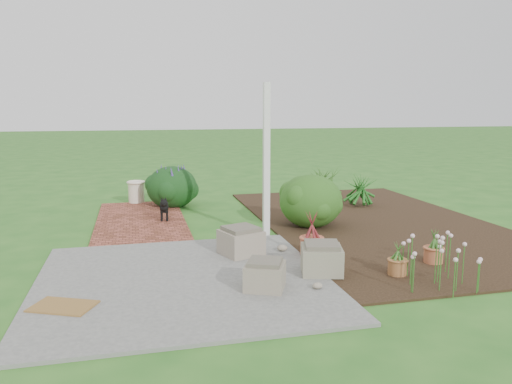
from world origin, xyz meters
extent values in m
plane|color=#28621F|center=(0.00, 0.00, 0.00)|extent=(80.00, 80.00, 0.00)
cube|color=#5E5E5B|center=(-1.25, -1.75, 0.02)|extent=(3.50, 3.50, 0.04)
cube|color=brown|center=(-1.70, 1.75, 0.02)|extent=(1.60, 3.50, 0.04)
cube|color=black|center=(2.50, 0.50, 0.01)|extent=(4.00, 7.00, 0.03)
cube|color=white|center=(0.30, 0.10, 1.25)|extent=(0.10, 0.10, 2.50)
cube|color=#76735C|center=(0.48, -1.95, 0.21)|extent=(0.62, 0.62, 0.33)
cube|color=#786F59|center=(-0.36, -2.31, 0.19)|extent=(0.58, 0.58, 0.29)
cube|color=gray|center=(-0.34, -0.92, 0.21)|extent=(0.66, 0.66, 0.34)
cube|color=brown|center=(-2.56, -2.34, 0.05)|extent=(0.75, 0.64, 0.02)
cube|color=black|center=(-1.27, 1.57, 0.27)|extent=(0.16, 0.33, 0.14)
cylinder|color=black|center=(-1.33, 1.46, 0.12)|extent=(0.04, 0.04, 0.16)
cylinder|color=black|center=(-1.23, 1.45, 0.12)|extent=(0.04, 0.04, 0.16)
cylinder|color=black|center=(-1.31, 1.69, 0.12)|extent=(0.04, 0.04, 0.16)
cylinder|color=black|center=(-1.21, 1.68, 0.12)|extent=(0.04, 0.04, 0.16)
sphere|color=black|center=(-1.28, 1.37, 0.39)|extent=(0.14, 0.14, 0.14)
cone|color=black|center=(-1.26, 1.74, 0.37)|extent=(0.06, 0.10, 0.12)
cylinder|color=beige|center=(-1.76, 3.48, 0.27)|extent=(0.36, 0.36, 0.46)
ellipsoid|color=#1D4110|center=(1.23, 0.52, 0.50)|extent=(1.46, 1.46, 0.94)
cylinder|color=#AE573B|center=(0.63, -1.17, 0.16)|extent=(0.37, 0.37, 0.26)
cylinder|color=#A65A38|center=(2.12, -1.88, 0.14)|extent=(0.34, 0.34, 0.21)
cylinder|color=#975E33|center=(1.40, -2.21, 0.13)|extent=(0.27, 0.27, 0.20)
ellipsoid|color=black|center=(-1.02, 2.95, 0.45)|extent=(1.22, 1.22, 0.91)
camera|label=1|loc=(-1.77, -7.64, 2.12)|focal=35.00mm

